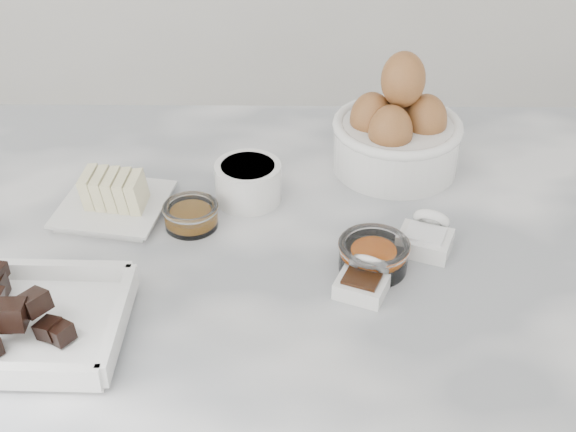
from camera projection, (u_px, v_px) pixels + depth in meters
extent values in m
cube|color=silver|center=(271.00, 270.00, 0.99)|extent=(1.20, 0.80, 0.04)
cube|color=white|center=(20.00, 329.00, 0.86)|extent=(0.22, 0.17, 0.01)
cube|color=white|center=(114.00, 208.00, 1.05)|extent=(0.14, 0.14, 0.01)
cube|color=white|center=(114.00, 204.00, 1.05)|extent=(0.15, 0.15, 0.00)
cylinder|color=white|center=(248.00, 182.00, 1.06)|extent=(0.09, 0.09, 0.05)
cylinder|color=white|center=(248.00, 169.00, 1.05)|extent=(0.07, 0.07, 0.01)
cylinder|color=white|center=(396.00, 146.00, 1.13)|extent=(0.18, 0.18, 0.07)
torus|color=white|center=(398.00, 125.00, 1.11)|extent=(0.18, 0.18, 0.02)
ellipsoid|color=brown|center=(424.00, 118.00, 1.11)|extent=(0.06, 0.06, 0.08)
ellipsoid|color=brown|center=(372.00, 122.00, 1.10)|extent=(0.06, 0.06, 0.08)
ellipsoid|color=brown|center=(399.00, 108.00, 1.13)|extent=(0.06, 0.06, 0.08)
ellipsoid|color=brown|center=(396.00, 133.00, 1.07)|extent=(0.06, 0.06, 0.08)
ellipsoid|color=brown|center=(403.00, 80.00, 1.07)|extent=(0.06, 0.06, 0.08)
cylinder|color=white|center=(191.00, 216.00, 1.02)|extent=(0.07, 0.07, 0.03)
torus|color=white|center=(190.00, 208.00, 1.01)|extent=(0.07, 0.07, 0.01)
cylinder|color=orange|center=(191.00, 219.00, 1.02)|extent=(0.05, 0.05, 0.01)
cylinder|color=white|center=(373.00, 256.00, 0.95)|extent=(0.08, 0.08, 0.03)
torus|color=white|center=(374.00, 245.00, 0.94)|extent=(0.09, 0.09, 0.01)
ellipsoid|color=orange|center=(373.00, 255.00, 0.95)|extent=(0.05, 0.05, 0.02)
cube|color=white|center=(361.00, 287.00, 0.91)|extent=(0.07, 0.06, 0.02)
cube|color=black|center=(362.00, 279.00, 0.91)|extent=(0.05, 0.05, 0.00)
torus|color=white|center=(370.00, 264.00, 0.93)|extent=(0.05, 0.05, 0.04)
cube|color=white|center=(424.00, 243.00, 0.98)|extent=(0.08, 0.07, 0.02)
cube|color=white|center=(426.00, 234.00, 0.97)|extent=(0.06, 0.05, 0.00)
torus|color=white|center=(431.00, 219.00, 1.00)|extent=(0.06, 0.05, 0.05)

